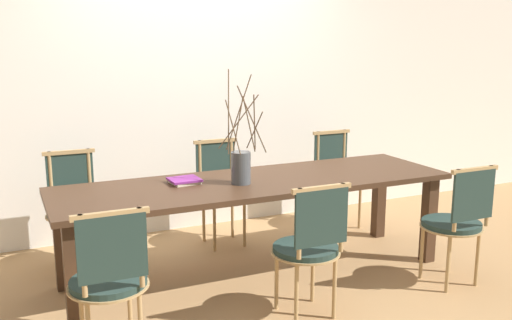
{
  "coord_description": "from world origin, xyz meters",
  "views": [
    {
      "loc": [
        -1.66,
        -3.65,
        1.72
      ],
      "look_at": [
        0.0,
        0.0,
        0.87
      ],
      "focal_mm": 40.0,
      "sensor_mm": 36.0,
      "label": 1
    }
  ],
  "objects_px": {
    "chair_near_center": "(457,219)",
    "book_stack": "(185,181)",
    "chair_far_center": "(338,175)",
    "vase_centerpiece": "(241,165)",
    "dining_table": "(256,192)"
  },
  "relations": [
    {
      "from": "dining_table",
      "to": "book_stack",
      "type": "bearing_deg",
      "value": 165.6
    },
    {
      "from": "dining_table",
      "to": "vase_centerpiece",
      "type": "xyz_separation_m",
      "value": [
        -0.14,
        -0.04,
        0.22
      ]
    },
    {
      "from": "book_stack",
      "to": "dining_table",
      "type": "bearing_deg",
      "value": -14.4
    },
    {
      "from": "chair_near_center",
      "to": "vase_centerpiece",
      "type": "height_order",
      "value": "vase_centerpiece"
    },
    {
      "from": "chair_near_center",
      "to": "chair_far_center",
      "type": "distance_m",
      "value": 1.51
    },
    {
      "from": "chair_near_center",
      "to": "chair_far_center",
      "type": "height_order",
      "value": "same"
    },
    {
      "from": "book_stack",
      "to": "chair_near_center",
      "type": "bearing_deg",
      "value": -27.38
    },
    {
      "from": "vase_centerpiece",
      "to": "chair_near_center",
      "type": "bearing_deg",
      "value": -27.9
    },
    {
      "from": "chair_far_center",
      "to": "vase_centerpiece",
      "type": "xyz_separation_m",
      "value": [
        -1.32,
        -0.8,
        0.37
      ]
    },
    {
      "from": "chair_far_center",
      "to": "dining_table",
      "type": "bearing_deg",
      "value": 32.49
    },
    {
      "from": "chair_near_center",
      "to": "book_stack",
      "type": "relative_size",
      "value": 4.03
    },
    {
      "from": "vase_centerpiece",
      "to": "book_stack",
      "type": "xyz_separation_m",
      "value": [
        -0.36,
        0.17,
        -0.11
      ]
    },
    {
      "from": "chair_far_center",
      "to": "vase_centerpiece",
      "type": "bearing_deg",
      "value": 31.16
    },
    {
      "from": "dining_table",
      "to": "book_stack",
      "type": "relative_size",
      "value": 13.18
    },
    {
      "from": "chair_near_center",
      "to": "chair_far_center",
      "type": "relative_size",
      "value": 1.0
    }
  ]
}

